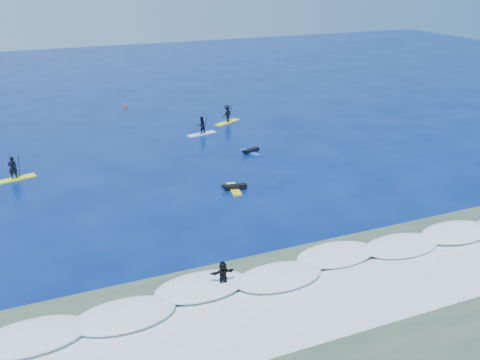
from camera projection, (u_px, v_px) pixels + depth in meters
name	position (u px, v px, depth m)	size (l,w,h in m)	color
ground	(250.00, 197.00, 37.47)	(160.00, 160.00, 0.00)	#04154E
shallow_water	(370.00, 306.00, 25.52)	(90.00, 13.00, 0.01)	#344736
breaking_wave	(326.00, 265.00, 28.94)	(40.00, 6.00, 0.30)	white
whitewater	(358.00, 295.00, 26.38)	(34.00, 5.00, 0.02)	silver
sup_paddler_left	(13.00, 171.00, 40.18)	(3.20, 1.53, 2.18)	yellow
sup_paddler_center	(201.00, 127.00, 50.96)	(2.97, 1.33, 2.03)	silver
sup_paddler_right	(227.00, 115.00, 54.69)	(3.09, 2.14, 2.17)	yellow
prone_paddler_near	(234.00, 187.00, 38.63)	(1.89, 2.44, 0.50)	yellow
prone_paddler_far	(250.00, 151.00, 46.16)	(1.76, 2.32, 0.47)	blue
wave_surfer	(223.00, 276.00, 26.43)	(2.06, 0.68, 1.47)	silver
marker_buoy	(125.00, 106.00, 60.35)	(0.27, 0.27, 0.65)	#D44E12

